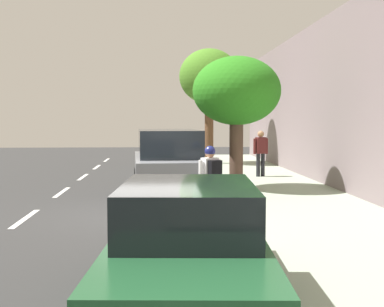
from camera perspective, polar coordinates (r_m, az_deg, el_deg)
ground at (r=12.30m, az=-5.05°, el=-6.81°), size 58.90×58.90×0.00m
sidewalk at (r=12.74m, az=12.28°, el=-6.19°), size 3.90×36.81×0.14m
curb_edge at (r=12.35m, az=3.11°, el=-6.43°), size 0.16×36.81×0.14m
lane_stripe_centre at (r=12.21m, az=-18.52°, el=-7.05°), size 0.14×35.80×0.01m
lane_stripe_bike_edge at (r=12.29m, az=-3.77°, el=-6.79°), size 0.12×36.81×0.01m
parked_sedan_green_second at (r=6.06m, az=-0.44°, el=-10.70°), size 2.06×4.51×1.52m
parked_suv_grey_mid at (r=14.38m, az=-2.70°, el=-1.12°), size 2.18×4.80×1.99m
parked_sedan_silver_far at (r=21.51m, az=-2.74°, el=-0.20°), size 1.90×4.43×1.52m
bicycle_at_curb at (r=12.26m, az=0.94°, el=-5.09°), size 1.15×1.34×0.74m
cyclist_with_backpack at (r=11.72m, az=2.15°, el=-2.32°), size 0.56×0.52×1.67m
street_tree_near_cyclist at (r=15.53m, az=5.11°, el=6.97°), size 2.72×2.72×4.09m
street_tree_mid_block at (r=24.61m, az=1.98°, el=8.65°), size 2.93×2.93×5.60m
pedestrian_on_phone at (r=19.01m, az=7.85°, el=0.34°), size 0.59×0.34×1.73m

